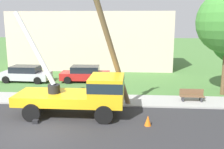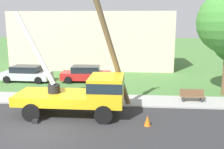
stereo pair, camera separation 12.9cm
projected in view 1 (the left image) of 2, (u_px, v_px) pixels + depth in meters
ground_plane at (81, 79)px, 24.56m from camera, size 120.00×120.00×0.00m
road_asphalt at (34, 132)px, 12.84m from camera, size 80.00×8.30×0.01m
sidewalk_strip at (63, 99)px, 18.11m from camera, size 80.00×2.51×0.10m
utility_truck at (84, 92)px, 14.90m from camera, size 6.76×3.20×5.98m
leaning_utility_pole at (109, 40)px, 14.97m from camera, size 2.84×3.21×8.43m
traffic_cone_ahead at (148, 121)px, 13.58m from camera, size 0.36×0.36×0.56m
parked_sedan_silver at (26, 74)px, 23.42m from camera, size 4.47×2.13×1.42m
parked_sedan_red at (85, 74)px, 23.38m from camera, size 4.47×2.14×1.42m
park_bench at (192, 96)px, 17.44m from camera, size 1.60×0.45×0.90m
lowrise_building_backdrop at (92, 40)px, 30.33m from camera, size 18.00×6.00×6.40m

